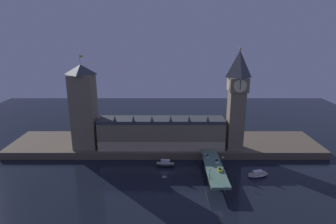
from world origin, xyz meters
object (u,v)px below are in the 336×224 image
object	(u,v)px
car_southbound_lead	(220,170)
street_lamp_mid	(223,160)
pedestrian_mid_walk	(224,169)
street_lamp_near	(210,173)
boat_downstream	(258,174)
car_southbound_trail	(217,161)
street_lamp_far	(203,150)
boat_upstream	(166,164)
clock_tower	(238,97)
pedestrian_near_rail	(210,175)
victoria_tower	(84,107)
pedestrian_far_rail	(204,155)
car_northbound_lead	(208,156)

from	to	relation	value
car_southbound_lead	street_lamp_mid	xyz separation A→B (m)	(2.62, 5.40, 3.11)
pedestrian_mid_walk	street_lamp_near	world-z (taller)	street_lamp_near
boat_downstream	car_southbound_trail	bearing A→B (deg)	170.38
street_lamp_mid	street_lamp_far	xyz separation A→B (m)	(-9.69, 14.72, -0.12)
boat_downstream	pedestrian_mid_walk	bearing A→B (deg)	-165.91
boat_upstream	clock_tower	bearing A→B (deg)	21.02
pedestrian_near_rail	boat_upstream	distance (m)	35.51
pedestrian_mid_walk	street_lamp_mid	distance (m)	5.18
victoria_tower	pedestrian_mid_walk	bearing A→B (deg)	-23.63
pedestrian_far_rail	car_southbound_trail	bearing A→B (deg)	-49.74
pedestrian_near_rail	pedestrian_far_rail	world-z (taller)	pedestrian_far_rail
clock_tower	street_lamp_far	bearing A→B (deg)	-144.00
boat_upstream	street_lamp_far	bearing A→B (deg)	2.69
pedestrian_far_rail	street_lamp_near	world-z (taller)	street_lamp_near
victoria_tower	boat_upstream	world-z (taller)	victoria_tower
street_lamp_near	street_lamp_mid	distance (m)	17.62
boat_upstream	pedestrian_near_rail	bearing A→B (deg)	-46.76
street_lamp_near	boat_upstream	size ratio (longest dim) A/B	0.50
pedestrian_mid_walk	pedestrian_far_rail	size ratio (longest dim) A/B	0.90
clock_tower	victoria_tower	distance (m)	101.79
car_southbound_lead	car_southbound_trail	size ratio (longest dim) A/B	0.95
clock_tower	car_northbound_lead	world-z (taller)	clock_tower
pedestrian_near_rail	street_lamp_mid	distance (m)	15.38
street_lamp_far	street_lamp_near	bearing A→B (deg)	-90.00
pedestrian_near_rail	street_lamp_mid	bearing A→B (deg)	51.97
car_northbound_lead	street_lamp_near	size ratio (longest dim) A/B	0.67
clock_tower	pedestrian_mid_walk	distance (m)	50.63
car_southbound_trail	pedestrian_mid_walk	size ratio (longest dim) A/B	2.93
car_southbound_trail	pedestrian_mid_walk	bearing A→B (deg)	-76.85
pedestrian_far_rail	street_lamp_far	xyz separation A→B (m)	(-0.40, 1.56, 2.74)
car_southbound_lead	pedestrian_mid_walk	size ratio (longest dim) A/B	2.77
clock_tower	pedestrian_near_rail	world-z (taller)	clock_tower
street_lamp_mid	car_southbound_trail	bearing A→B (deg)	116.38
car_northbound_lead	pedestrian_far_rail	xyz separation A→B (m)	(-2.22, 0.35, 0.35)
boat_upstream	boat_downstream	distance (m)	55.98
clock_tower	car_southbound_lead	size ratio (longest dim) A/B	14.87
street_lamp_far	boat_downstream	xyz separation A→B (m)	(31.02, -13.49, -9.37)
pedestrian_far_rail	victoria_tower	bearing A→B (deg)	165.11
boat_upstream	boat_downstream	xyz separation A→B (m)	(54.59, -12.38, -0.48)
victoria_tower	pedestrian_far_rail	world-z (taller)	victoria_tower
clock_tower	car_southbound_lead	distance (m)	52.21
clock_tower	pedestrian_far_rail	world-z (taller)	clock_tower
car_northbound_lead	car_southbound_lead	distance (m)	18.75
victoria_tower	car_southbound_lead	world-z (taller)	victoria_tower
victoria_tower	street_lamp_mid	world-z (taller)	victoria_tower
clock_tower	boat_downstream	size ratio (longest dim) A/B	4.99
victoria_tower	car_northbound_lead	distance (m)	87.60
victoria_tower	boat_upstream	bearing A→B (deg)	-20.52
street_lamp_far	boat_upstream	size ratio (longest dim) A/B	0.47
pedestrian_mid_walk	pedestrian_far_rail	world-z (taller)	pedestrian_far_rail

